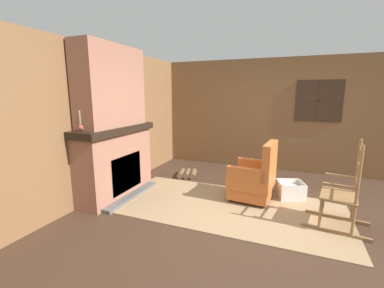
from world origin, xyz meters
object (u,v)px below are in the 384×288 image
at_px(armchair, 254,180).
at_px(firewood_stack, 187,174).
at_px(rocking_chair, 342,198).
at_px(oil_lamp_vase, 82,124).
at_px(storage_case, 131,119).
at_px(laundry_basket, 290,190).

xyz_separation_m(armchair, firewood_stack, (-1.51, 0.72, -0.29)).
bearing_deg(rocking_chair, armchair, -12.41).
height_order(oil_lamp_vase, storage_case, oil_lamp_vase).
bearing_deg(oil_lamp_vase, laundry_basket, 29.52).
xyz_separation_m(armchair, rocking_chair, (1.19, -0.47, 0.05)).
xyz_separation_m(laundry_basket, storage_case, (-2.86, -0.42, 1.14)).
xyz_separation_m(rocking_chair, firewood_stack, (-2.70, 1.19, -0.35)).
bearing_deg(storage_case, armchair, 2.57).
distance_m(rocking_chair, firewood_stack, 2.97).
height_order(firewood_stack, laundry_basket, laundry_basket).
relative_size(laundry_basket, oil_lamp_vase, 1.69).
bearing_deg(firewood_stack, oil_lamp_vase, -111.15).
height_order(armchair, laundry_basket, armchair).
relative_size(firewood_stack, storage_case, 2.02).
relative_size(rocking_chair, firewood_stack, 2.35).
bearing_deg(firewood_stack, laundry_basket, -11.08).
height_order(armchair, storage_case, storage_case).
height_order(laundry_basket, oil_lamp_vase, oil_lamp_vase).
relative_size(armchair, laundry_basket, 1.94).
distance_m(laundry_basket, oil_lamp_vase, 3.49).
bearing_deg(oil_lamp_vase, firewood_stack, 68.85).
bearing_deg(laundry_basket, rocking_chair, -51.17).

